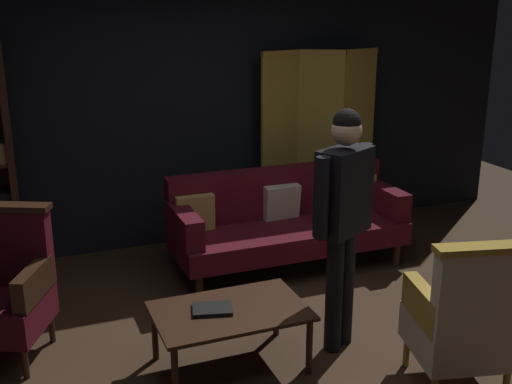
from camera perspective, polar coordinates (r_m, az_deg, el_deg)
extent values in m
plane|color=#3D2819|center=(4.54, 3.86, -14.35)|extent=(10.00, 10.00, 0.00)
cube|color=black|center=(6.25, -5.66, 8.06)|extent=(7.20, 0.10, 2.80)
cube|color=#B29338|center=(6.38, 2.19, 4.21)|extent=(0.45, 0.14, 1.90)
cube|color=#B78E33|center=(6.25, 2.29, 12.47)|extent=(0.46, 0.15, 0.06)
cube|color=#B29338|center=(6.53, 5.81, 4.42)|extent=(0.43, 0.23, 1.90)
cube|color=#B78E33|center=(6.39, 6.06, 12.49)|extent=(0.43, 0.24, 0.06)
cube|color=#B29338|center=(6.71, 9.18, 4.62)|extent=(0.45, 0.17, 1.90)
cube|color=#B78E33|center=(6.57, 9.56, 12.48)|extent=(0.45, 0.18, 0.06)
cube|color=#382114|center=(5.82, -21.36, 2.55)|extent=(0.06, 0.32, 2.05)
cylinder|color=#382114|center=(5.23, -5.15, -8.57)|extent=(0.07, 0.07, 0.22)
cylinder|color=#382114|center=(5.99, 12.61, -5.51)|extent=(0.07, 0.07, 0.22)
cylinder|color=#382114|center=(5.75, -6.88, -6.15)|extent=(0.07, 0.07, 0.22)
cylinder|color=#382114|center=(6.46, 9.65, -3.66)|extent=(0.07, 0.07, 0.22)
cube|color=#4C0F19|center=(5.71, 3.10, -3.97)|extent=(2.10, 0.76, 0.20)
cube|color=#4C0F19|center=(5.87, 1.89, 0.05)|extent=(2.10, 0.18, 0.46)
cube|color=#4C0F19|center=(5.32, -6.52, -3.02)|extent=(0.16, 0.68, 0.26)
cube|color=#4C0F19|center=(6.09, 11.54, -0.65)|extent=(0.16, 0.68, 0.26)
cube|color=tan|center=(5.53, -5.58, -1.98)|extent=(0.34, 0.13, 0.34)
cube|color=beige|center=(5.80, 2.31, -1.00)|extent=(0.35, 0.17, 0.35)
cube|color=#B79338|center=(6.17, 9.38, -0.12)|extent=(0.35, 0.19, 0.35)
cylinder|color=#382114|center=(3.96, -7.37, -16.19)|extent=(0.04, 0.04, 0.39)
cylinder|color=#382114|center=(4.23, 4.87, -13.79)|extent=(0.04, 0.04, 0.39)
cylinder|color=#382114|center=(4.42, -9.18, -12.54)|extent=(0.04, 0.04, 0.39)
cylinder|color=#382114|center=(4.66, 1.86, -10.67)|extent=(0.04, 0.04, 0.39)
cube|color=#382114|center=(4.19, -2.36, -10.77)|extent=(1.00, 0.64, 0.03)
cylinder|color=#B78E33|center=(4.63, 18.97, -13.08)|extent=(0.04, 0.04, 0.22)
cylinder|color=#B78E33|center=(4.45, 13.51, -13.84)|extent=(0.04, 0.04, 0.22)
cube|color=beige|center=(4.25, 17.82, -12.27)|extent=(0.68, 0.68, 0.24)
cube|color=beige|center=(3.89, 19.77, -8.81)|extent=(0.57, 0.25, 0.54)
cube|color=#B78E33|center=(3.78, 20.20, -4.83)|extent=(0.61, 0.27, 0.04)
cube|color=#B78E33|center=(4.25, 21.06, -9.12)|extent=(0.21, 0.51, 0.22)
cube|color=#B78E33|center=(4.05, 14.99, -9.85)|extent=(0.21, 0.51, 0.22)
cylinder|color=#382114|center=(4.47, -20.24, -14.38)|extent=(0.04, 0.04, 0.22)
cylinder|color=#382114|center=(4.83, -18.07, -11.65)|extent=(0.04, 0.04, 0.22)
cube|color=#4C0F19|center=(4.63, -22.05, -10.18)|extent=(0.75, 0.75, 0.24)
cube|color=#4C0F19|center=(4.67, -21.40, -4.65)|extent=(0.56, 0.35, 0.54)
cube|color=#382114|center=(4.58, -21.79, -1.27)|extent=(0.60, 0.37, 0.04)
cube|color=#382114|center=(4.44, -19.56, -7.80)|extent=(0.29, 0.49, 0.22)
cylinder|color=black|center=(4.51, 8.12, -8.53)|extent=(0.12, 0.12, 0.86)
cylinder|color=black|center=(4.40, 7.10, -9.15)|extent=(0.12, 0.12, 0.86)
cube|color=maroon|center=(4.27, 7.86, -3.14)|extent=(0.36, 0.29, 0.09)
cube|color=black|center=(4.19, 8.00, 0.07)|extent=(0.45, 0.37, 0.58)
cube|color=white|center=(4.24, 6.77, 0.73)|extent=(0.13, 0.07, 0.41)
cube|color=maroon|center=(4.19, 6.83, 3.78)|extent=(0.09, 0.06, 0.04)
cylinder|color=black|center=(4.39, 9.80, 0.90)|extent=(0.09, 0.09, 0.54)
cylinder|color=black|center=(3.99, 6.02, -0.58)|extent=(0.09, 0.09, 0.54)
sphere|color=tan|center=(4.09, 8.23, 5.57)|extent=(0.20, 0.20, 0.20)
sphere|color=black|center=(4.08, 8.26, 6.26)|extent=(0.18, 0.18, 0.18)
cube|color=black|center=(4.17, -3.99, -10.55)|extent=(0.30, 0.25, 0.03)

